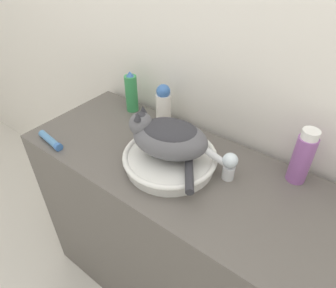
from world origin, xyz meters
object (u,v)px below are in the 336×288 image
at_px(faucet, 226,163).
at_px(cream_tube, 51,140).
at_px(cat, 168,137).
at_px(lotion_bottle_white, 163,105).
at_px(spray_bottle_trigger, 131,93).
at_px(mouthwash_bottle, 302,157).

relative_size(faucet, cream_tube, 0.97).
bearing_deg(cat, cream_tube, 4.04).
distance_m(lotion_bottle_white, cream_tube, 0.49).
height_order(lotion_bottle_white, cream_tube, lotion_bottle_white).
height_order(spray_bottle_trigger, cream_tube, spray_bottle_trigger).
height_order(cat, mouthwash_bottle, cat).
xyz_separation_m(mouthwash_bottle, cream_tube, (-0.86, -0.40, -0.09)).
xyz_separation_m(spray_bottle_trigger, lotion_bottle_white, (0.19, -0.00, 0.00)).
bearing_deg(mouthwash_bottle, lotion_bottle_white, 180.00).
bearing_deg(lotion_bottle_white, mouthwash_bottle, 0.00).
bearing_deg(spray_bottle_trigger, lotion_bottle_white, -0.00).
xyz_separation_m(lotion_bottle_white, cream_tube, (-0.27, -0.40, -0.08)).
distance_m(cat, lotion_bottle_white, 0.28).
distance_m(cat, mouthwash_bottle, 0.45).
bearing_deg(cat, faucet, -178.88).
xyz_separation_m(faucet, lotion_bottle_white, (-0.38, 0.14, 0.03)).
distance_m(cat, cream_tube, 0.50).
xyz_separation_m(mouthwash_bottle, spray_bottle_trigger, (-0.77, 0.00, -0.01)).
height_order(cat, lotion_bottle_white, cat).
bearing_deg(cream_tube, cat, 22.04).
bearing_deg(faucet, cream_tube, 2.41).
height_order(cat, spray_bottle_trigger, cat).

